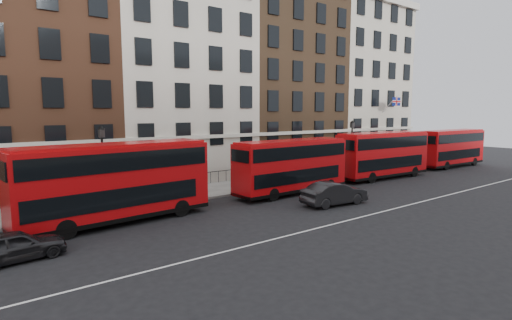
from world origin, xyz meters
TOP-DOWN VIEW (x-y plane):
  - ground at (0.00, 0.00)m, footprint 120.00×120.00m
  - pavement at (0.00, 10.50)m, footprint 80.00×5.00m
  - kerb at (0.00, 8.00)m, footprint 80.00×0.30m
  - road_centre_line at (0.00, -2.00)m, footprint 70.00×0.12m
  - building_terrace at (-0.31, 17.88)m, footprint 64.00×11.95m
  - bus_b at (-9.67, 5.67)m, footprint 11.07×3.45m
  - bus_c at (3.82, 5.67)m, footprint 10.01×2.65m
  - bus_d at (15.55, 5.68)m, footprint 10.56×3.06m
  - bus_e at (28.55, 5.68)m, footprint 10.16×2.80m
  - car_rear at (-15.02, 2.45)m, footprint 4.11×1.98m
  - car_front at (3.68, 1.18)m, footprint 4.97×2.19m
  - lamp_post_left at (-9.30, 9.02)m, footprint 0.44×0.44m
  - lamp_post_right at (14.87, 8.88)m, footprint 0.44×0.44m
  - traffic_light at (26.58, 8.10)m, footprint 0.25×0.45m
  - iron_railings at (0.00, 12.70)m, footprint 6.60×0.06m

SIDE VIEW (x-z plane):
  - ground at x=0.00m, z-range 0.00..0.00m
  - road_centre_line at x=0.00m, z-range 0.00..0.01m
  - pavement at x=0.00m, z-range 0.00..0.15m
  - kerb at x=0.00m, z-range 0.00..0.16m
  - iron_railings at x=0.00m, z-range 0.15..1.15m
  - car_rear at x=-15.02m, z-range 0.00..1.35m
  - car_front at x=3.68m, z-range 0.00..1.59m
  - bus_c at x=3.82m, z-range 0.15..4.33m
  - bus_e at x=28.55m, z-range 0.15..4.38m
  - bus_d at x=15.55m, z-range 0.16..4.54m
  - traffic_light at x=26.58m, z-range 0.81..4.08m
  - bus_b at x=-9.67m, z-range 0.17..4.74m
  - lamp_post_left at x=-9.30m, z-range 0.42..5.74m
  - lamp_post_right at x=14.87m, z-range 0.42..5.74m
  - building_terrace at x=-0.31m, z-range -0.76..21.24m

